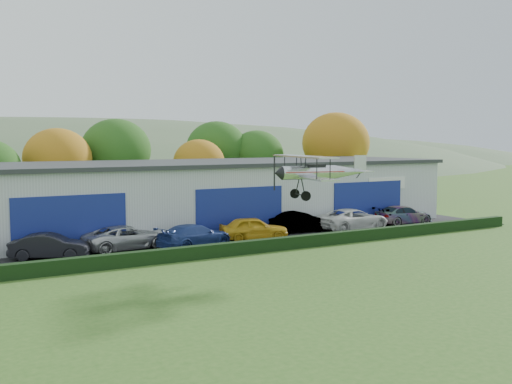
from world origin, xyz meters
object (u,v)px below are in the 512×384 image
car_7 (403,215)px  car_1 (50,246)px  biplane (317,171)px  hangar (205,194)px  car_5 (298,222)px  car_2 (127,238)px  car_4 (254,228)px  car_3 (195,236)px  car_6 (353,219)px

car_7 → car_1: bearing=93.5°
car_7 → biplane: 18.67m
hangar → car_5: hangar is taller
car_2 → car_7: 23.58m
car_4 → car_5: bearing=-58.6°
hangar → car_2: 11.31m
car_4 → car_7: car_4 is taller
hangar → biplane: size_ratio=6.19×
hangar → car_1: size_ratio=8.96×
car_4 → biplane: 9.59m
hangar → car_3: size_ratio=7.68×
car_2 → car_3: size_ratio=1.05×
car_5 → hangar: bearing=37.9°
hangar → car_1: bearing=-150.8°
car_1 → car_4: 13.60m
car_2 → car_3: (4.02, -1.52, -0.00)m
car_2 → car_6: 17.83m
car_6 → car_5: bearing=72.1°
car_1 → biplane: biplane is taller
car_1 → car_3: 8.92m
car_3 → car_6: bearing=-102.5°
car_4 → car_7: bearing=-72.4°
hangar → car_5: bearing=-53.9°
car_4 → car_6: bearing=-73.6°
car_1 → car_7: car_7 is taller
car_4 → car_7: (14.83, 0.76, -0.07)m
car_3 → hangar: bearing=-44.9°
car_4 → car_6: 9.07m
car_7 → biplane: (-15.60, -9.23, 4.48)m
car_6 → car_7: 5.78m
car_1 → car_6: car_6 is taller
hangar → car_3: bearing=-119.0°
hangar → biplane: (-0.74, -16.39, 2.63)m
car_1 → car_5: 18.33m
car_2 → biplane: biplane is taller
car_2 → car_6: size_ratio=0.94×
hangar → car_1: 15.65m
car_6 → biplane: bearing=128.5°
car_4 → car_7: 14.85m
car_3 → car_4: car_4 is taller
car_1 → car_2: 4.89m
car_2 → car_3: 4.30m
hangar → car_5: (4.74, -6.50, -1.81)m
car_7 → biplane: bearing=123.3°
car_1 → hangar: bearing=-37.2°
car_3 → car_7: car_3 is taller
car_3 → car_5: car_5 is taller
biplane → car_5: bearing=71.7°
car_3 → car_5: bearing=-94.1°
car_2 → car_6: car_6 is taller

